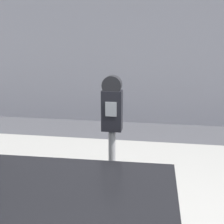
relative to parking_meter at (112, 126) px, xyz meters
name	(u,v)px	position (x,y,z in m)	size (l,w,h in m)	color
sidewalk	(152,182)	(0.36, 1.07, -1.08)	(24.00, 2.80, 0.13)	#9E9B96
parking_meter	(112,126)	(0.00, 0.00, 0.00)	(0.18, 0.13, 1.49)	gray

